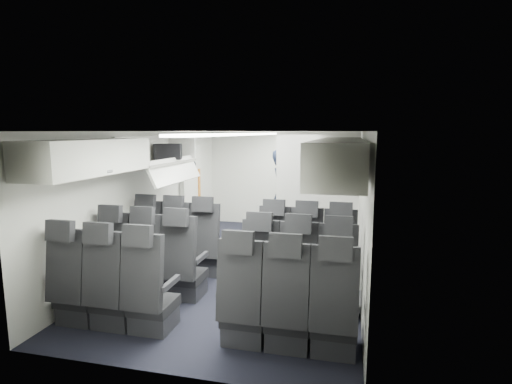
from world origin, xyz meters
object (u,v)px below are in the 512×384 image
at_px(seat_row_rear, 195,301).
at_px(seat_row_mid, 222,272).
at_px(flight_attendant, 282,195).
at_px(seat_row_front, 241,251).
at_px(boarding_door, 191,190).
at_px(galley_unit, 323,187).
at_px(carry_on_bag, 168,152).

bearing_deg(seat_row_rear, seat_row_mid, 90.00).
xyz_separation_m(seat_row_rear, flight_attendant, (0.22, 4.07, 0.50)).
height_order(seat_row_front, seat_row_rear, same).
height_order(seat_row_mid, flight_attendant, flight_attendant).
distance_m(seat_row_front, boarding_door, 2.71).
relative_size(seat_row_rear, galley_unit, 1.75).
xyz_separation_m(seat_row_mid, flight_attendant, (0.22, 3.17, 0.50)).
xyz_separation_m(galley_unit, carry_on_bag, (-2.33, -2.71, 0.88)).
distance_m(seat_row_mid, seat_row_rear, 0.90).
xyz_separation_m(boarding_door, carry_on_bag, (0.26, -1.54, 0.87)).
bearing_deg(carry_on_bag, seat_row_mid, -63.04).
xyz_separation_m(seat_row_mid, carry_on_bag, (-1.38, 1.44, 1.42)).
xyz_separation_m(seat_row_front, boarding_door, (-1.64, 2.09, 0.55)).
height_order(seat_row_mid, carry_on_bag, carry_on_bag).
bearing_deg(flight_attendant, seat_row_front, 158.72).
bearing_deg(boarding_door, seat_row_rear, -67.13).
distance_m(seat_row_front, carry_on_bag, 2.06).
bearing_deg(seat_row_rear, seat_row_front, 90.00).
xyz_separation_m(galley_unit, boarding_door, (-2.59, -1.17, 0.00)).
distance_m(seat_row_front, seat_row_mid, 0.90).
height_order(seat_row_rear, carry_on_bag, carry_on_bag).
bearing_deg(seat_row_front, galley_unit, 73.72).
height_order(flight_attendant, carry_on_bag, carry_on_bag).
relative_size(boarding_door, flight_attendant, 1.03).
distance_m(flight_attendant, carry_on_bag, 2.53).
bearing_deg(galley_unit, boarding_door, -155.72).
bearing_deg(carry_on_bag, boarding_door, 82.77).
xyz_separation_m(seat_row_rear, carry_on_bag, (-1.38, 2.34, 1.42)).
bearing_deg(seat_row_front, carry_on_bag, 158.46).
height_order(boarding_door, flight_attendant, boarding_door).
bearing_deg(flight_attendant, boarding_door, 79.88).
height_order(seat_row_front, boarding_door, boarding_door).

